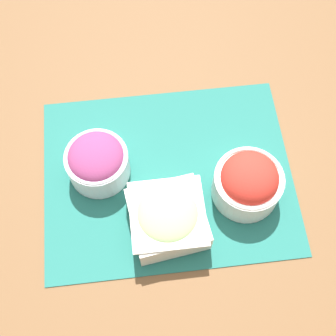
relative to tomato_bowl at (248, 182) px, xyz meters
name	(u,v)px	position (x,y,z in m)	size (l,w,h in m)	color
ground_plane	(168,176)	(-0.14, 0.05, -0.05)	(3.00, 3.00, 0.00)	brown
placemat	(168,175)	(-0.14, 0.05, -0.05)	(0.47, 0.37, 0.00)	#236B60
tomato_bowl	(248,182)	(0.00, 0.00, 0.00)	(0.12, 0.12, 0.10)	white
onion_bowl	(97,161)	(-0.26, 0.07, 0.00)	(0.12, 0.12, 0.08)	silver
cucumber_bowl	(168,217)	(-0.15, -0.05, -0.01)	(0.14, 0.14, 0.07)	silver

